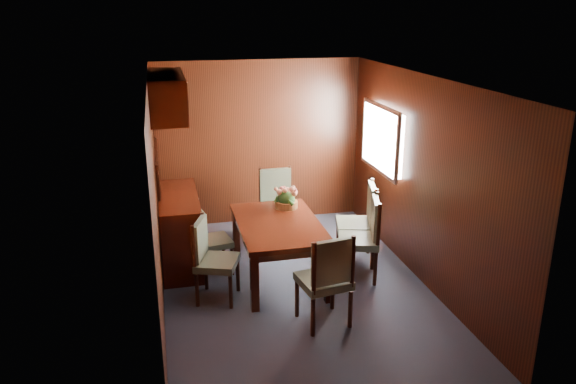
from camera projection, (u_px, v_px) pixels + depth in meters
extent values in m
plane|color=#333646|center=(295.00, 288.00, 6.53)|extent=(4.50, 4.50, 0.00)
cube|color=black|center=(156.00, 200.00, 5.82)|extent=(0.02, 4.50, 2.40)
cube|color=black|center=(422.00, 181.00, 6.47)|extent=(0.02, 4.50, 2.40)
cube|color=black|center=(259.00, 143.00, 8.22)|extent=(3.00, 0.02, 2.40)
cube|color=black|center=(370.00, 285.00, 4.07)|extent=(3.00, 0.02, 2.40)
cube|color=black|center=(296.00, 79.00, 5.76)|extent=(3.00, 4.50, 0.02)
cube|color=white|center=(385.00, 138.00, 7.40)|extent=(0.14, 1.10, 0.80)
cube|color=#B2B2B7|center=(380.00, 139.00, 7.38)|extent=(0.04, 1.20, 0.90)
cube|color=black|center=(157.00, 167.00, 6.73)|extent=(0.03, 1.36, 0.41)
cube|color=silver|center=(159.00, 167.00, 6.73)|extent=(0.01, 1.30, 0.35)
cube|color=black|center=(167.00, 95.00, 6.49)|extent=(0.40, 1.40, 0.50)
cube|color=black|center=(180.00, 229.00, 7.04)|extent=(0.48, 1.40, 0.90)
cube|color=black|center=(255.00, 283.00, 5.94)|extent=(0.09, 0.09, 0.65)
cube|color=black|center=(329.00, 275.00, 6.12)|extent=(0.09, 0.09, 0.65)
cube|color=black|center=(236.00, 233.00, 7.23)|extent=(0.09, 0.09, 0.65)
cube|color=black|center=(298.00, 228.00, 7.41)|extent=(0.09, 0.09, 0.65)
cube|color=black|center=(279.00, 231.00, 6.58)|extent=(0.84, 1.40, 0.09)
cube|color=black|center=(279.00, 225.00, 6.56)|extent=(0.95, 1.52, 0.06)
cylinder|color=black|center=(206.00, 274.00, 6.44)|extent=(0.04, 0.04, 0.38)
cylinder|color=black|center=(197.00, 290.00, 6.07)|extent=(0.04, 0.04, 0.38)
cylinder|color=black|center=(238.00, 276.00, 6.40)|extent=(0.04, 0.04, 0.38)
cylinder|color=black|center=(231.00, 292.00, 6.03)|extent=(0.04, 0.04, 0.38)
cube|color=#5A674E|center=(217.00, 263.00, 6.15)|extent=(0.56, 0.57, 0.08)
cylinder|color=black|center=(203.00, 234.00, 6.28)|extent=(0.04, 0.04, 0.51)
cylinder|color=black|center=(194.00, 248.00, 5.91)|extent=(0.04, 0.04, 0.51)
cube|color=#5A674E|center=(200.00, 239.00, 6.09)|extent=(0.19, 0.41, 0.43)
cylinder|color=black|center=(198.00, 255.00, 6.96)|extent=(0.04, 0.04, 0.34)
cylinder|color=black|center=(205.00, 267.00, 6.66)|extent=(0.04, 0.04, 0.34)
cylinder|color=black|center=(223.00, 251.00, 7.09)|extent=(0.04, 0.04, 0.34)
cylinder|color=black|center=(232.00, 262.00, 6.79)|extent=(0.04, 0.04, 0.34)
cube|color=#5A674E|center=(214.00, 242.00, 6.80)|extent=(0.46, 0.47, 0.07)
cylinder|color=black|center=(195.00, 221.00, 6.82)|extent=(0.04, 0.04, 0.46)
cylinder|color=black|center=(203.00, 231.00, 6.51)|extent=(0.04, 0.04, 0.46)
cube|color=#5A674E|center=(200.00, 225.00, 6.66)|extent=(0.12, 0.37, 0.39)
cylinder|color=black|center=(375.00, 269.00, 6.52)|extent=(0.05, 0.05, 0.41)
cylinder|color=black|center=(373.00, 254.00, 6.92)|extent=(0.05, 0.05, 0.41)
cylinder|color=black|center=(341.00, 268.00, 6.55)|extent=(0.05, 0.05, 0.41)
cylinder|color=black|center=(340.00, 253.00, 6.95)|extent=(0.05, 0.05, 0.41)
cube|color=#5A674E|center=(358.00, 240.00, 6.65)|extent=(0.58, 0.60, 0.08)
cylinder|color=black|center=(379.00, 226.00, 6.35)|extent=(0.05, 0.05, 0.54)
cylinder|color=black|center=(376.00, 213.00, 6.75)|extent=(0.05, 0.05, 0.54)
cube|color=#5A674E|center=(375.00, 218.00, 6.54)|extent=(0.19, 0.44, 0.46)
cylinder|color=black|center=(372.00, 252.00, 6.97)|extent=(0.05, 0.05, 0.41)
cylinder|color=black|center=(369.00, 238.00, 7.37)|extent=(0.05, 0.05, 0.41)
cylinder|color=black|center=(340.00, 252.00, 6.98)|extent=(0.05, 0.05, 0.41)
cylinder|color=black|center=(338.00, 238.00, 7.38)|extent=(0.05, 0.05, 0.41)
cube|color=#5A674E|center=(355.00, 225.00, 7.09)|extent=(0.58, 0.59, 0.09)
cylinder|color=black|center=(375.00, 211.00, 6.79)|extent=(0.05, 0.05, 0.55)
cylinder|color=black|center=(371.00, 199.00, 7.20)|extent=(0.05, 0.05, 0.55)
cube|color=#5A674E|center=(372.00, 203.00, 6.99)|extent=(0.17, 0.45, 0.47)
cylinder|color=black|center=(313.00, 318.00, 5.52)|extent=(0.05, 0.05, 0.41)
cylinder|color=black|center=(350.00, 309.00, 5.67)|extent=(0.05, 0.05, 0.41)
cylinder|color=black|center=(297.00, 299.00, 5.86)|extent=(0.05, 0.05, 0.41)
cylinder|color=black|center=(333.00, 292.00, 6.01)|extent=(0.05, 0.05, 0.41)
cube|color=#5A674E|center=(324.00, 281.00, 5.68)|extent=(0.55, 0.53, 0.08)
cylinder|color=black|center=(314.00, 269.00, 5.34)|extent=(0.05, 0.05, 0.54)
cylinder|color=black|center=(353.00, 261.00, 5.49)|extent=(0.05, 0.05, 0.54)
cube|color=#5A674E|center=(333.00, 262.00, 5.42)|extent=(0.44, 0.13, 0.46)
cylinder|color=black|center=(290.00, 220.00, 8.01)|extent=(0.05, 0.05, 0.40)
cylinder|color=black|center=(261.00, 223.00, 7.91)|extent=(0.05, 0.05, 0.40)
cylinder|color=black|center=(296.00, 231.00, 7.64)|extent=(0.05, 0.05, 0.40)
cylinder|color=black|center=(267.00, 233.00, 7.55)|extent=(0.05, 0.05, 0.40)
cube|color=#5A674E|center=(278.00, 209.00, 7.69)|extent=(0.48, 0.46, 0.08)
cylinder|color=black|center=(289.00, 184.00, 7.85)|extent=(0.05, 0.05, 0.54)
cylinder|color=black|center=(260.00, 187.00, 7.75)|extent=(0.05, 0.05, 0.54)
cube|color=#5A674E|center=(275.00, 185.00, 7.77)|extent=(0.44, 0.07, 0.46)
cylinder|color=#A56632|center=(286.00, 204.00, 7.02)|extent=(0.28, 0.28, 0.09)
sphere|color=#1F4316|center=(286.00, 199.00, 6.99)|extent=(0.22, 0.22, 0.22)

